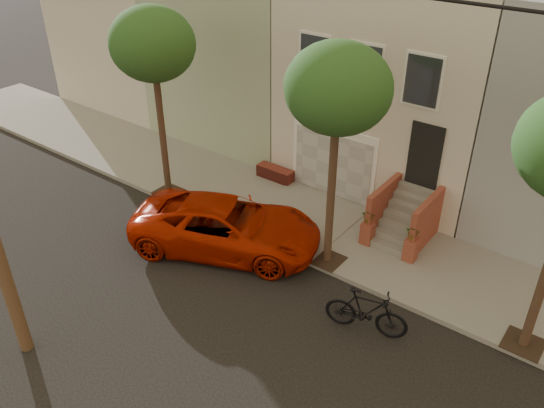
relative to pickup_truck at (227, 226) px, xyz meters
The scene contains 7 objects.
ground 3.43m from the pickup_truck, 56.67° to the right, with size 90.00×90.00×0.00m, color black.
sidewalk 3.23m from the pickup_truck, 54.40° to the left, with size 40.00×3.70×0.15m, color gray.
house_row 9.07m from the pickup_truck, 77.68° to the left, with size 33.10×11.70×7.00m.
tree_left 5.90m from the pickup_truck, 163.13° to the left, with size 2.70×2.57×6.30m.
tree_mid 5.42m from the pickup_truck, 21.42° to the left, with size 2.70×2.57×6.30m.
pickup_truck is the anchor object (origin of this frame).
motorcycle 5.07m from the pickup_truck, ahead, with size 0.58×2.06×1.24m, color black.
Camera 1 is at (7.43, -7.29, 9.85)m, focal length 36.55 mm.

